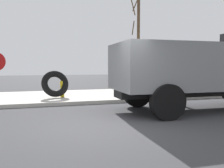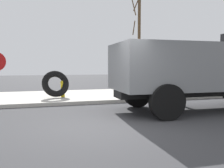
% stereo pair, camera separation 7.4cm
% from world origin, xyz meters
% --- Properties ---
extents(ground_plane, '(80.00, 80.00, 0.00)m').
position_xyz_m(ground_plane, '(0.00, 0.00, 0.00)').
color(ground_plane, '#38383A').
extents(sidewalk_curb, '(36.00, 5.00, 0.15)m').
position_xyz_m(sidewalk_curb, '(0.00, 6.50, 0.07)').
color(sidewalk_curb, '#BCB7AD').
rests_on(sidewalk_curb, ground).
extents(fire_hydrant, '(0.22, 0.50, 0.80)m').
position_xyz_m(fire_hydrant, '(-0.68, 5.74, 0.58)').
color(fire_hydrant, yellow).
rests_on(fire_hydrant, sidewalk_curb).
extents(loose_tire, '(1.38, 0.92, 1.30)m').
position_xyz_m(loose_tire, '(-1.02, 5.63, 0.80)').
color(loose_tire, black).
rests_on(loose_tire, sidewalk_curb).
extents(dump_truck_gray, '(7.08, 3.00, 3.00)m').
position_xyz_m(dump_truck_gray, '(4.40, 1.49, 1.61)').
color(dump_truck_gray, slate).
rests_on(dump_truck_gray, ground).
extents(bare_tree, '(0.66, 0.85, 5.81)m').
position_xyz_m(bare_tree, '(4.17, 7.88, 3.18)').
color(bare_tree, '#4C3823').
rests_on(bare_tree, sidewalk_curb).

